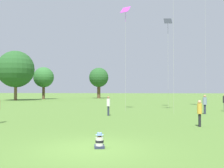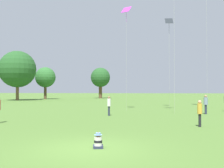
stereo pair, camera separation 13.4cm
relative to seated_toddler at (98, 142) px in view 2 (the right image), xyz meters
name	(u,v)px [view 2 (the right image)]	position (x,y,z in m)	size (l,w,h in m)	color
ground_plane	(88,149)	(-0.35, -0.13, -0.24)	(300.00, 300.00, 0.00)	#4C702D
seated_toddler	(98,142)	(0.00, 0.00, 0.00)	(0.45, 0.52, 0.59)	#282D47
person_standing_0	(206,103)	(7.20, 14.64, 0.78)	(0.46, 0.46, 1.72)	#282D42
person_standing_2	(200,111)	(4.97, 6.25, 0.71)	(0.35, 0.35, 1.57)	black
person_standing_3	(109,104)	(-1.24, 12.15, 0.75)	(0.33, 0.33, 1.64)	#282D42
kite_2	(126,13)	(-0.13, 17.52, 9.99)	(1.14, 1.01, 10.95)	#B738C6
kite_3	(169,24)	(4.68, 21.98, 9.82)	(0.97, 0.67, 10.80)	#1E2328
distant_tree_0	(45,77)	(-20.88, 48.06, 4.75)	(4.65, 4.65, 7.36)	brown
distant_tree_1	(100,78)	(-9.31, 55.64, 4.99)	(4.91, 4.91, 7.76)	brown
distant_tree_2	(18,69)	(-24.05, 40.97, 6.13)	(7.49, 7.49, 10.14)	brown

